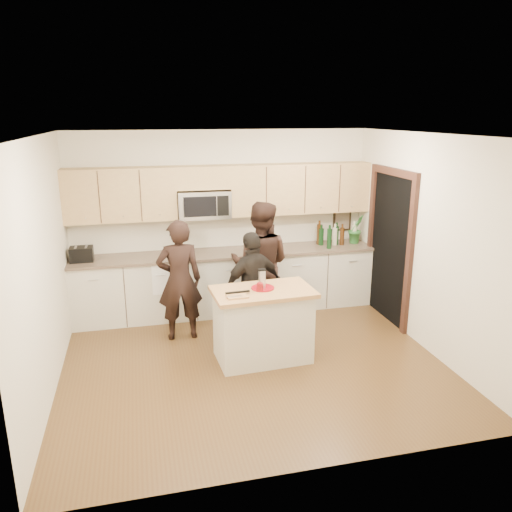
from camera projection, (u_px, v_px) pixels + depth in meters
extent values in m
plane|color=#50381B|center=(253.00, 361.00, 6.11)|extent=(4.50, 4.50, 0.00)
cube|color=beige|center=(223.00, 220.00, 7.61)|extent=(4.50, 0.02, 2.70)
cube|color=beige|center=(311.00, 324.00, 3.87)|extent=(4.50, 0.02, 2.70)
cube|color=beige|center=(44.00, 269.00, 5.23)|extent=(0.02, 4.00, 2.70)
cube|color=beige|center=(427.00, 244.00, 6.24)|extent=(0.02, 4.00, 2.70)
cube|color=white|center=(252.00, 135.00, 5.36)|extent=(4.50, 4.00, 0.02)
cube|color=beige|center=(227.00, 283.00, 7.56)|extent=(4.50, 0.62, 0.90)
cube|color=#74614D|center=(227.00, 253.00, 7.43)|extent=(4.50, 0.66, 0.04)
cube|color=tan|center=(120.00, 195.00, 6.99)|extent=(1.55, 0.33, 0.75)
cube|color=tan|center=(299.00, 188.00, 7.58)|extent=(2.17, 0.33, 0.75)
cube|color=tan|center=(203.00, 177.00, 7.19)|extent=(0.78, 0.33, 0.33)
cube|color=silver|center=(204.00, 204.00, 7.27)|extent=(0.76, 0.40, 0.40)
cube|color=black|center=(200.00, 207.00, 7.06)|extent=(0.47, 0.01, 0.29)
cube|color=black|center=(223.00, 206.00, 7.13)|extent=(0.17, 0.01, 0.29)
cube|color=black|center=(390.00, 249.00, 7.16)|extent=(0.02, 1.05, 2.10)
cube|color=#321B13|center=(409.00, 260.00, 6.62)|extent=(0.06, 0.10, 2.10)
cube|color=#321B13|center=(371.00, 239.00, 7.70)|extent=(0.06, 0.10, 2.10)
cube|color=#321B13|center=(394.00, 172.00, 6.86)|extent=(0.06, 1.25, 0.10)
cube|color=black|center=(342.00, 219.00, 8.05)|extent=(0.30, 0.03, 0.38)
cube|color=tan|center=(342.00, 219.00, 8.03)|extent=(0.24, 0.00, 0.32)
cube|color=white|center=(164.00, 278.00, 6.99)|extent=(0.34, 0.01, 0.48)
cube|color=white|center=(162.00, 256.00, 7.20)|extent=(0.34, 0.60, 0.01)
cube|color=beige|center=(263.00, 326.00, 6.07)|extent=(1.14, 0.70, 0.85)
cube|color=tan|center=(263.00, 292.00, 5.95)|extent=(1.24, 0.76, 0.05)
cylinder|color=maroon|center=(263.00, 288.00, 5.98)|extent=(0.28, 0.28, 0.02)
cube|color=silver|center=(262.00, 279.00, 5.95)|extent=(0.07, 0.06, 0.21)
cube|color=black|center=(262.00, 270.00, 5.91)|extent=(0.09, 0.07, 0.02)
cylinder|color=maroon|center=(260.00, 287.00, 5.87)|extent=(0.07, 0.07, 0.10)
cube|color=tan|center=(237.00, 296.00, 5.70)|extent=(0.25, 0.18, 0.02)
cube|color=black|center=(238.00, 292.00, 5.78)|extent=(0.29, 0.04, 0.02)
cube|color=silver|center=(234.00, 296.00, 5.66)|extent=(0.19, 0.03, 0.01)
cube|color=black|center=(82.00, 254.00, 6.92)|extent=(0.31, 0.23, 0.20)
cube|color=silver|center=(76.00, 247.00, 6.88)|extent=(0.03, 0.16, 0.00)
cube|color=silver|center=(86.00, 247.00, 6.91)|extent=(0.03, 0.16, 0.00)
cylinder|color=black|center=(321.00, 235.00, 7.76)|extent=(0.08, 0.08, 0.32)
cylinder|color=#371D0A|center=(319.00, 232.00, 7.80)|extent=(0.08, 0.08, 0.38)
cylinder|color=#BFBC96|center=(335.00, 234.00, 7.76)|extent=(0.08, 0.08, 0.33)
cylinder|color=black|center=(336.00, 234.00, 7.77)|extent=(0.07, 0.07, 0.35)
cylinder|color=#371D0A|center=(342.00, 235.00, 7.76)|extent=(0.07, 0.07, 0.33)
cylinder|color=#BFBC96|center=(354.00, 232.00, 7.89)|extent=(0.08, 0.08, 0.36)
cylinder|color=black|center=(329.00, 237.00, 7.55)|extent=(0.07, 0.07, 0.37)
imported|color=#307A33|center=(356.00, 229.00, 7.86)|extent=(0.29, 0.26, 0.46)
imported|color=black|center=(179.00, 280.00, 6.55)|extent=(0.60, 0.40, 1.63)
imported|color=black|center=(260.00, 264.00, 6.99)|extent=(1.06, 0.96, 1.78)
imported|color=black|center=(253.00, 287.00, 6.50)|extent=(0.94, 0.62, 1.48)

